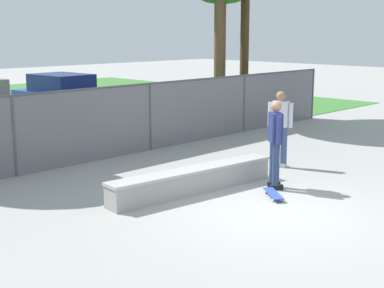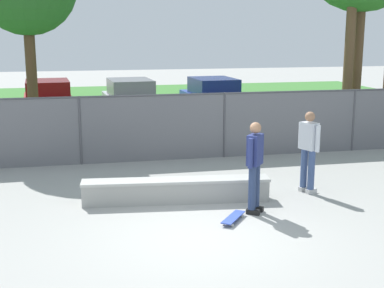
# 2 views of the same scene
# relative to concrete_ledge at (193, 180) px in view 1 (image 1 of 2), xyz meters

# --- Properties ---
(ground_plane) EXTENTS (80.00, 80.00, 0.00)m
(ground_plane) POSITION_rel_concrete_ledge_xyz_m (0.08, -1.98, -0.25)
(ground_plane) COLOR #9E9E99
(concrete_ledge) EXTENTS (3.96, 0.89, 0.50)m
(concrete_ledge) POSITION_rel_concrete_ledge_xyz_m (0.00, 0.00, 0.00)
(concrete_ledge) COLOR #999993
(concrete_ledge) RESTS_ON ground
(skateboarder) EXTENTS (0.44, 0.49, 1.82)m
(skateboarder) POSITION_rel_concrete_ledge_xyz_m (1.38, -0.98, 0.76)
(skateboarder) COLOR black
(skateboarder) RESTS_ON ground
(skateboard) EXTENTS (0.64, 0.76, 0.09)m
(skateboard) POSITION_rel_concrete_ledge_xyz_m (0.84, -1.37, -0.18)
(skateboard) COLOR #334CB2
(skateboard) RESTS_ON ground
(chainlink_fence) EXTENTS (20.00, 0.07, 1.85)m
(chainlink_fence) POSITION_rel_concrete_ledge_xyz_m (0.08, 3.70, 0.75)
(chainlink_fence) COLOR #4C4C51
(chainlink_fence) RESTS_ON ground
(car_blue) EXTENTS (2.24, 4.32, 1.66)m
(car_blue) POSITION_rel_concrete_ledge_xyz_m (3.43, 10.08, 0.59)
(car_blue) COLOR #233D9E
(car_blue) RESTS_ON ground
(bystander) EXTENTS (0.38, 0.56, 1.82)m
(bystander) POSITION_rel_concrete_ledge_xyz_m (2.97, 0.05, 0.76)
(bystander) COLOR beige
(bystander) RESTS_ON ground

